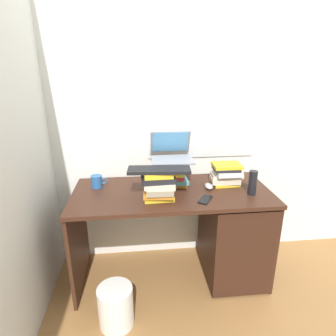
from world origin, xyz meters
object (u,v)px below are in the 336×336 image
(book_stack_tall, at_px, (172,173))
(mug, at_px, (97,181))
(laptop, at_px, (171,153))
(water_bottle, at_px, (253,183))
(book_stack_side, at_px, (226,174))
(keyboard, at_px, (159,170))
(book_stack_keyboard_riser, at_px, (159,186))
(cell_phone, at_px, (205,200))
(computer_mouse, at_px, (209,186))
(wastebasket, at_px, (116,306))
(desk, at_px, (219,230))

(book_stack_tall, xyz_separation_m, mug, (-0.58, 0.02, -0.05))
(laptop, relative_size, water_bottle, 1.76)
(book_stack_side, distance_m, keyboard, 0.59)
(book_stack_keyboard_riser, bearing_deg, laptop, 68.03)
(water_bottle, height_order, cell_phone, water_bottle)
(computer_mouse, relative_size, cell_phone, 0.76)
(mug, height_order, wastebasket, mug)
(desk, distance_m, wastebasket, 0.94)
(book_stack_keyboard_riser, height_order, mug, book_stack_keyboard_riser)
(book_stack_tall, distance_m, book_stack_keyboard_riser, 0.27)
(book_stack_keyboard_riser, bearing_deg, keyboard, -47.57)
(book_stack_keyboard_riser, distance_m, computer_mouse, 0.42)
(computer_mouse, xyz_separation_m, wastebasket, (-0.70, -0.45, -0.64))
(book_stack_keyboard_riser, xyz_separation_m, water_bottle, (0.67, 0.01, -0.01))
(water_bottle, xyz_separation_m, cell_phone, (-0.36, -0.06, -0.08))
(book_stack_keyboard_riser, distance_m, water_bottle, 0.67)
(desk, bearing_deg, computer_mouse, 155.84)
(book_stack_side, height_order, computer_mouse, book_stack_side)
(desk, xyz_separation_m, water_bottle, (0.19, -0.09, 0.43))
(computer_mouse, bearing_deg, water_bottle, -25.56)
(desk, height_order, book_stack_side, book_stack_side)
(keyboard, height_order, cell_phone, keyboard)
(book_stack_tall, distance_m, water_bottle, 0.60)
(book_stack_side, height_order, mug, book_stack_side)
(mug, height_order, water_bottle, water_bottle)
(mug, relative_size, cell_phone, 0.89)
(desk, distance_m, mug, 1.03)
(computer_mouse, bearing_deg, desk, -24.16)
(computer_mouse, relative_size, water_bottle, 0.58)
(water_bottle, relative_size, wastebasket, 0.62)
(keyboard, bearing_deg, mug, 154.76)
(keyboard, distance_m, wastebasket, 0.94)
(wastebasket, bearing_deg, book_stack_keyboard_riser, 43.82)
(book_stack_keyboard_riser, relative_size, computer_mouse, 2.32)
(keyboard, bearing_deg, computer_mouse, 25.25)
(keyboard, bearing_deg, book_stack_tall, 68.11)
(keyboard, height_order, computer_mouse, keyboard)
(book_stack_keyboard_riser, height_order, keyboard, keyboard)
(book_stack_side, bearing_deg, wastebasket, -149.08)
(wastebasket, bearing_deg, book_stack_side, 30.92)
(book_stack_tall, relative_size, water_bottle, 1.30)
(keyboard, distance_m, mug, 0.55)
(desk, distance_m, book_stack_tall, 0.58)
(laptop, bearing_deg, desk, -29.25)
(mug, bearing_deg, book_stack_keyboard_riser, -29.52)
(book_stack_keyboard_riser, xyz_separation_m, keyboard, (0.00, -0.00, 0.11))
(book_stack_keyboard_riser, xyz_separation_m, book_stack_side, (0.54, 0.21, -0.02))
(keyboard, bearing_deg, laptop, 72.91)
(book_stack_keyboard_riser, relative_size, book_stack_side, 0.96)
(desk, relative_size, book_stack_tall, 6.31)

